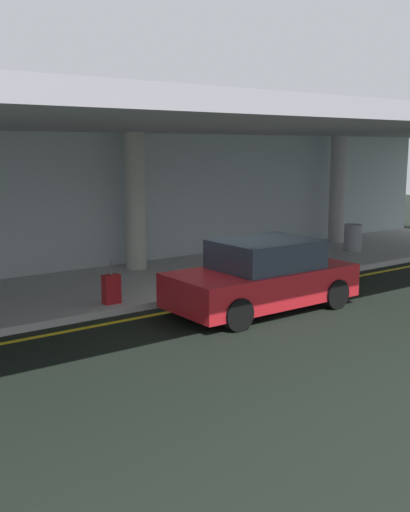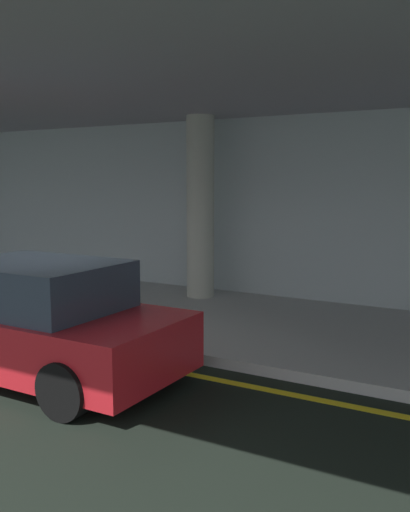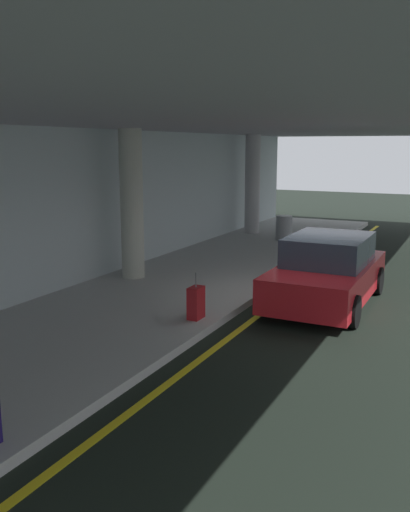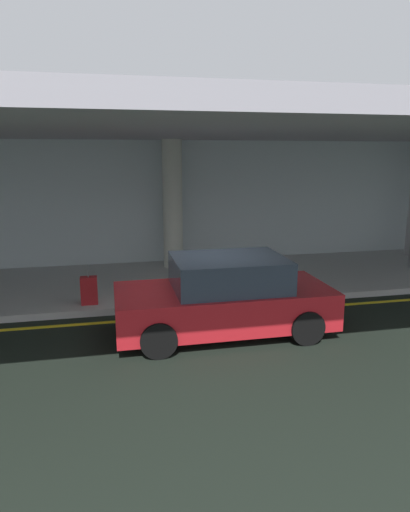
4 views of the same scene
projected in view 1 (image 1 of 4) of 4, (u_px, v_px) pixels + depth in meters
The scene contains 10 objects.
ground_plane at pixel (239, 308), 12.93m from camera, with size 60.00×60.00×0.00m, color black.
sidewalk at pixel (162, 279), 15.38m from camera, with size 26.00×4.20×0.15m, color #ADAEAC.
lane_stripe_yellow at pixel (222, 302), 13.41m from camera, with size 26.00×0.14×0.01m, color yellow.
support_column_left_mid at pixel (135, 202), 16.08m from camera, with size 0.56×0.56×3.65m, color #B1B3A5.
support_column_center at pixel (338, 189), 20.73m from camera, with size 0.56×0.56×3.65m, color #AEACAF.
ceiling_overhang at pixel (171, 124), 14.30m from camera, with size 28.00×13.20×0.30m, color #98959F.
terminal_back_wall at pixel (119, 202), 16.84m from camera, with size 26.00×0.30×3.80m, color #AEBCBF.
car_red at pixel (263, 277), 12.66m from camera, with size 4.10×1.92×1.50m.
suitcase_upright_secondary at pixel (111, 289), 12.66m from camera, with size 0.36×0.22×0.90m.
trash_bin_steel at pixel (353, 238), 19.12m from camera, with size 0.56×0.56×0.85m, color gray.
Camera 1 is at (-7.99, -9.68, 3.40)m, focal length 42.17 mm.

